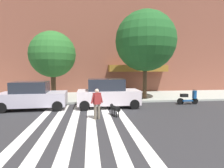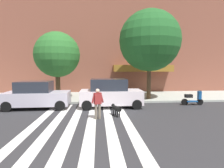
{
  "view_description": "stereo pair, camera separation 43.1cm",
  "coord_description": "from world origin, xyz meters",
  "views": [
    {
      "loc": [
        1.08,
        -1.88,
        2.7
      ],
      "look_at": [
        2.19,
        6.84,
        1.95
      ],
      "focal_mm": 28.78,
      "sensor_mm": 36.0,
      "label": 1
    },
    {
      "loc": [
        1.51,
        -1.92,
        2.7
      ],
      "look_at": [
        2.19,
        6.84,
        1.95
      ],
      "focal_mm": 28.78,
      "sensor_mm": 36.0,
      "label": 2
    }
  ],
  "objects": [
    {
      "name": "parked_car_third_in_line",
      "position": [
        2.36,
        10.52,
        0.96
      ],
      "size": [
        4.27,
        1.91,
        2.0
      ],
      "color": "silver",
      "rests_on": "ground_plane"
    },
    {
      "name": "dog_on_leash",
      "position": [
        2.51,
        8.11,
        0.44
      ],
      "size": [
        0.54,
        1.1,
        0.65
      ],
      "color": "black",
      "rests_on": "ground_plane"
    },
    {
      "name": "street_tree_middle",
      "position": [
        5.8,
        13.0,
        5.02
      ],
      "size": [
        5.1,
        5.1,
        7.43
      ],
      "color": "#4C3823",
      "rests_on": "sidewalk_far"
    },
    {
      "name": "ground_plane",
      "position": [
        0.0,
        5.94,
        0.0
      ],
      "size": [
        160.0,
        160.0,
        0.0
      ],
      "primitive_type": "plane",
      "color": "#2B2B2D"
    },
    {
      "name": "parked_car_behind_first",
      "position": [
        -2.67,
        10.51,
        0.89
      ],
      "size": [
        4.29,
        1.98,
        1.85
      ],
      "color": "#B9B3C4",
      "rests_on": "ground_plane"
    },
    {
      "name": "pedestrian_dog_walker",
      "position": [
        1.47,
        7.59,
        0.93
      ],
      "size": [
        0.69,
        0.36,
        1.64
      ],
      "color": "#6B6051",
      "rests_on": "ground_plane"
    },
    {
      "name": "street_tree_nearest",
      "position": [
        -1.9,
        13.54,
        3.86
      ],
      "size": [
        3.78,
        3.78,
        5.62
      ],
      "color": "#4C3823",
      "rests_on": "sidewalk_far"
    },
    {
      "name": "sidewalk_far",
      "position": [
        0.0,
        14.88,
        0.07
      ],
      "size": [
        80.0,
        6.0,
        0.15
      ],
      "primitive_type": "cube",
      "color": "#A6ACA1",
      "rests_on": "ground_plane"
    },
    {
      "name": "parked_scooter",
      "position": [
        8.49,
        10.76,
        0.48
      ],
      "size": [
        1.63,
        0.5,
        1.11
      ],
      "color": "black",
      "rests_on": "ground_plane"
    },
    {
      "name": "crosswalk_stripes",
      "position": [
        0.7,
        5.94,
        0.0
      ],
      "size": [
        4.95,
        11.28,
        0.01
      ],
      "color": "silver",
      "rests_on": "ground_plane"
    }
  ]
}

